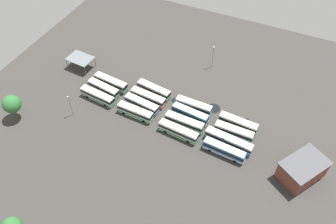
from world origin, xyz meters
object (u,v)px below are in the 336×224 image
at_px(tree_northwest, 12,104).
at_px(bus_row0_slot2, 111,82).
at_px(bus_row3_slot3, 238,123).
at_px(lamp_post_far_corner, 70,105).
at_px(bus_row2_slot0, 178,131).
at_px(maintenance_shelter, 80,59).
at_px(bus_row1_slot3, 154,90).
at_px(bus_row2_slot2, 190,114).
at_px(bus_row2_slot1, 184,122).
at_px(bus_row3_slot1, 229,141).
at_px(bus_row0_slot0, 98,96).
at_px(bus_row2_slot3, 194,106).
at_px(bus_row3_slot2, 234,132).
at_px(lamp_post_mid_lot, 213,56).
at_px(bus_row1_slot0, 135,112).
at_px(bus_row1_slot2, 148,97).
at_px(bus_row1_slot1, 142,104).
at_px(bus_row3_slot0, 224,150).
at_px(depot_building, 302,170).
at_px(bus_row0_slot1, 104,89).

bearing_deg(tree_northwest, bus_row0_slot2, 51.77).
bearing_deg(bus_row3_slot3, lamp_post_far_corner, -160.65).
bearing_deg(bus_row2_slot0, maintenance_shelter, 162.51).
xyz_separation_m(bus_row1_slot3, bus_row2_slot2, (15.00, -4.80, 0.00)).
height_order(bus_row2_slot1, bus_row3_slot1, same).
bearing_deg(bus_row1_slot3, lamp_post_far_corner, -134.71).
bearing_deg(tree_northwest, bus_row2_slot0, 16.95).
bearing_deg(bus_row0_slot0, bus_row2_slot3, 17.01).
relative_size(bus_row1_slot3, lamp_post_far_corner, 1.49).
xyz_separation_m(bus_row2_slot2, maintenance_shelter, (-44.73, 6.10, 2.06)).
relative_size(bus_row2_slot1, bus_row3_slot1, 0.85).
bearing_deg(bus_row3_slot1, bus_row3_slot2, 85.00).
bearing_deg(maintenance_shelter, lamp_post_mid_lot, 25.33).
xyz_separation_m(bus_row1_slot0, bus_row1_slot2, (0.67, 7.36, 0.00)).
distance_m(bus_row1_slot1, lamp_post_far_corner, 22.01).
height_order(bus_row1_slot0, bus_row2_slot1, same).
height_order(bus_row2_slot2, maintenance_shelter, maintenance_shelter).
bearing_deg(bus_row1_slot3, bus_row2_slot1, -30.51).
distance_m(bus_row2_slot2, bus_row3_slot0, 16.52).
distance_m(bus_row1_slot0, depot_building, 50.96).
xyz_separation_m(bus_row3_slot0, tree_northwest, (-63.17, -14.00, 4.11)).
xyz_separation_m(bus_row3_slot2, lamp_post_mid_lot, (-16.93, 27.19, 3.01)).
bearing_deg(bus_row0_slot2, bus_row1_slot3, 11.13).
xyz_separation_m(bus_row2_slot1, bus_row3_slot3, (14.90, 6.57, -0.00)).
relative_size(bus_row2_slot2, bus_row3_slot3, 1.02).
height_order(bus_row2_slot0, bus_row2_slot1, same).
height_order(bus_row1_slot0, bus_row2_slot3, same).
height_order(bus_row0_slot2, lamp_post_mid_lot, lamp_post_mid_lot).
xyz_separation_m(bus_row1_slot2, bus_row1_slot3, (0.14, 3.92, -0.00)).
distance_m(bus_row1_slot2, bus_row2_slot0, 17.07).
xyz_separation_m(bus_row3_slot1, tree_northwest, (-63.28, -17.74, 4.11)).
height_order(bus_row2_slot1, maintenance_shelter, maintenance_shelter).
relative_size(bus_row2_slot1, bus_row3_slot3, 1.03).
height_order(bus_row3_slot0, maintenance_shelter, maintenance_shelter).
distance_m(bus_row0_slot1, tree_northwest, 28.40).
xyz_separation_m(bus_row0_slot1, lamp_post_far_corner, (-3.59, -12.70, 2.64)).
height_order(bus_row0_slot2, bus_row3_slot0, same).
distance_m(bus_row1_slot1, bus_row2_slot0, 15.94).
distance_m(bus_row1_slot2, bus_row2_slot1, 15.63).
xyz_separation_m(bus_row0_slot0, maintenance_shelter, (-14.42, 11.62, 2.06)).
distance_m(bus_row1_slot3, bus_row3_slot0, 32.03).
bearing_deg(lamp_post_far_corner, bus_row1_slot3, 45.29).
relative_size(bus_row2_slot3, bus_row3_slot1, 0.82).
height_order(bus_row0_slot2, bus_row3_slot2, same).
xyz_separation_m(bus_row1_slot3, bus_row3_slot2, (29.49, -5.87, -0.00)).
bearing_deg(bus_row2_slot3, bus_row0_slot2, -176.56).
relative_size(bus_row0_slot0, depot_building, 0.84).
bearing_deg(bus_row3_slot1, bus_row2_slot0, -168.73).
relative_size(depot_building, maintenance_shelter, 1.60).
distance_m(bus_row2_slot0, bus_row2_slot1, 3.96).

